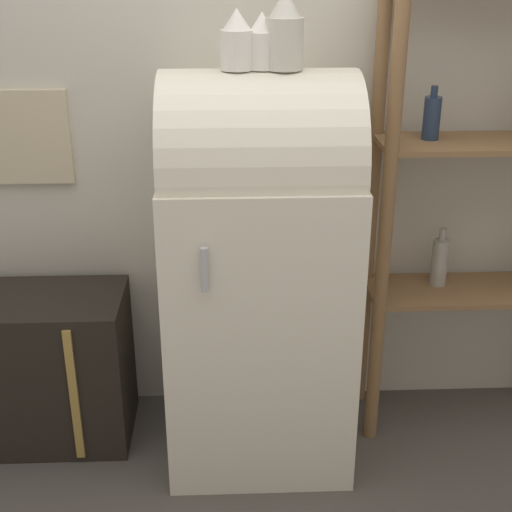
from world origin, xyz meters
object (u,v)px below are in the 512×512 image
vase_left (237,41)px  vase_center (262,43)px  refrigerator (259,267)px  vase_right (285,33)px  suitcase_trunk (30,368)px

vase_left → vase_center: vase_left is taller
refrigerator → vase_center: (0.01, -0.00, 0.76)m
vase_left → vase_right: size_ratio=0.77×
suitcase_trunk → vase_center: bearing=-5.1°
refrigerator → vase_right: (0.08, -0.01, 0.80)m
vase_center → vase_right: vase_right is taller
refrigerator → vase_right: bearing=-8.9°
vase_left → vase_right: 0.15m
vase_left → vase_center: bearing=7.9°
vase_center → vase_right: 0.08m
suitcase_trunk → vase_center: 1.50m
suitcase_trunk → vase_left: 1.46m
refrigerator → vase_center: vase_center is taller
vase_center → refrigerator: bearing=172.0°
suitcase_trunk → vase_left: size_ratio=4.07×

